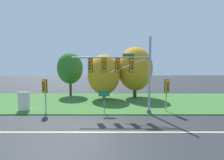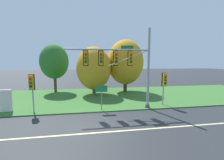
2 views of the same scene
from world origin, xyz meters
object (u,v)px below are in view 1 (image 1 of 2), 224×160
pedestrian_signal_near_kerb (168,88)px  info_kiosk (25,101)px  tree_behind_signpost (136,69)px  pedestrian_signal_further_along (45,88)px  route_sign_post (105,97)px  tree_nearest_road (71,68)px  tree_left_of_mast (105,75)px  traffic_signal_mast (124,69)px

pedestrian_signal_near_kerb → info_kiosk: (-14.45, 0.42, -1.39)m
tree_behind_signpost → pedestrian_signal_near_kerb: bearing=-74.3°
pedestrian_signal_further_along → route_sign_post: 5.86m
tree_nearest_road → pedestrian_signal_near_kerb: bearing=-36.2°
route_sign_post → tree_left_of_mast: 6.86m
pedestrian_signal_further_along → route_sign_post: bearing=-1.8°
tree_nearest_road → info_kiosk: (-2.48, -8.33, -3.36)m
pedestrian_signal_near_kerb → tree_behind_signpost: (-2.06, 7.33, 1.87)m
pedestrian_signal_near_kerb → tree_nearest_road: bearing=143.8°
info_kiosk → pedestrian_signal_near_kerb: bearing=-1.6°
traffic_signal_mast → info_kiosk: bearing=175.1°
traffic_signal_mast → tree_nearest_road: (-7.63, 9.20, 0.05)m
pedestrian_signal_near_kerb → pedestrian_signal_further_along: 12.00m
route_sign_post → tree_left_of_mast: tree_left_of_mast is taller
tree_nearest_road → tree_behind_signpost: (9.92, -1.41, -0.10)m
pedestrian_signal_further_along → tree_nearest_road: (0.03, 8.99, 1.93)m
traffic_signal_mast → tree_behind_signpost: 8.12m
pedestrian_signal_near_kerb → tree_behind_signpost: 7.84m
tree_left_of_mast → pedestrian_signal_further_along: bearing=-130.2°
info_kiosk → tree_left_of_mast: bearing=36.2°
route_sign_post → info_kiosk: bearing=174.2°
route_sign_post → info_kiosk: (-8.25, 0.83, -0.61)m
pedestrian_signal_further_along → traffic_signal_mast: bearing=-1.6°
pedestrian_signal_near_kerb → pedestrian_signal_further_along: size_ratio=0.99×
tree_behind_signpost → info_kiosk: 14.56m
traffic_signal_mast → pedestrian_signal_near_kerb: (4.34, 0.46, -1.92)m
route_sign_post → tree_behind_signpost: size_ratio=0.30×
tree_behind_signpost → info_kiosk: size_ratio=3.88×
pedestrian_signal_further_along → route_sign_post: (5.80, -0.18, -0.82)m
pedestrian_signal_further_along → pedestrian_signal_near_kerb: bearing=1.1°
pedestrian_signal_near_kerb → tree_nearest_road: 14.96m
route_sign_post → tree_behind_signpost: bearing=61.9°
traffic_signal_mast → info_kiosk: 10.67m
traffic_signal_mast → tree_left_of_mast: (-2.23, 6.63, -0.83)m
traffic_signal_mast → tree_left_of_mast: traffic_signal_mast is taller
pedestrian_signal_further_along → tree_behind_signpost: bearing=37.3°
route_sign_post → info_kiosk: route_sign_post is taller
pedestrian_signal_further_along → tree_left_of_mast: size_ratio=0.52×
traffic_signal_mast → tree_left_of_mast: 7.04m
pedestrian_signal_further_along → tree_nearest_road: size_ratio=0.48×
tree_left_of_mast → info_kiosk: size_ratio=3.27×
pedestrian_signal_further_along → info_kiosk: 2.91m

